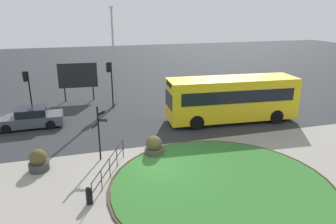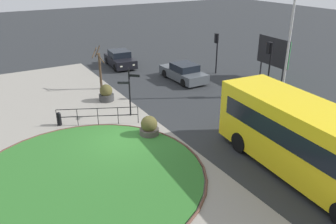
# 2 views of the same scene
# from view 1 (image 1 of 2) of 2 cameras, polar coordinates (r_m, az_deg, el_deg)

# --- Properties ---
(ground) EXTENTS (120.00, 120.00, 0.00)m
(ground) POSITION_cam_1_polar(r_m,az_deg,el_deg) (16.67, -1.90, -9.88)
(ground) COLOR #282B2D
(sidewalk_paving) EXTENTS (32.00, 8.68, 0.02)m
(sidewalk_paving) POSITION_cam_1_polar(r_m,az_deg,el_deg) (15.27, -0.29, -12.64)
(sidewalk_paving) COLOR gray
(sidewalk_paving) RESTS_ON ground
(grass_island) EXTENTS (10.14, 10.14, 0.10)m
(grass_island) POSITION_cam_1_polar(r_m,az_deg,el_deg) (15.17, 9.58, -12.96)
(grass_island) COLOR #2D6B28
(grass_island) RESTS_ON ground
(grass_kerb_ring) EXTENTS (10.45, 10.45, 0.11)m
(grass_kerb_ring) POSITION_cam_1_polar(r_m,az_deg,el_deg) (15.17, 9.58, -12.95)
(grass_kerb_ring) COLOR brown
(grass_kerb_ring) RESTS_ON ground
(signpost_directional) EXTENTS (0.85, 1.10, 3.04)m
(signpost_directional) POSITION_cam_1_polar(r_m,az_deg,el_deg) (17.11, -12.35, -3.16)
(signpost_directional) COLOR black
(signpost_directional) RESTS_ON ground
(bollard_foreground) EXTENTS (0.25, 0.25, 0.81)m
(bollard_foreground) POSITION_cam_1_polar(r_m,az_deg,el_deg) (13.99, -14.12, -14.41)
(bollard_foreground) COLOR black
(bollard_foreground) RESTS_ON ground
(railing_grass_edge) EXTENTS (1.96, 4.20, 1.05)m
(railing_grass_edge) POSITION_cam_1_polar(r_m,az_deg,el_deg) (15.59, -10.50, -9.49)
(railing_grass_edge) COLOR black
(railing_grass_edge) RESTS_ON ground
(bus_yellow) EXTENTS (9.46, 3.28, 3.19)m
(bus_yellow) POSITION_cam_1_polar(r_m,az_deg,el_deg) (23.26, 11.42, 2.44)
(bus_yellow) COLOR yellow
(bus_yellow) RESTS_ON ground
(car_near_lane) EXTENTS (4.50, 1.98, 1.38)m
(car_near_lane) POSITION_cam_1_polar(r_m,az_deg,el_deg) (23.89, -23.66, -1.03)
(car_near_lane) COLOR #474C51
(car_near_lane) RESTS_ON ground
(traffic_light_near) EXTENTS (0.49, 0.26, 3.81)m
(traffic_light_near) POSITION_cam_1_polar(r_m,az_deg,el_deg) (26.10, -10.47, 6.60)
(traffic_light_near) COLOR black
(traffic_light_near) RESTS_ON ground
(traffic_light_far) EXTENTS (0.49, 0.30, 3.32)m
(traffic_light_far) POSITION_cam_1_polar(r_m,az_deg,el_deg) (26.79, -24.13, 4.87)
(traffic_light_far) COLOR black
(traffic_light_far) RESTS_ON ground
(lamppost_tall) EXTENTS (0.32, 0.32, 8.13)m
(lamppost_tall) POSITION_cam_1_polar(r_m,az_deg,el_deg) (27.03, -9.81, 10.38)
(lamppost_tall) COLOR #B7B7BC
(lamppost_tall) RESTS_ON ground
(billboard_left) EXTENTS (3.36, 0.34, 3.39)m
(billboard_left) POSITION_cam_1_polar(r_m,az_deg,el_deg) (29.10, -15.97, 6.24)
(billboard_left) COLOR black
(billboard_left) RESTS_ON ground
(planter_near_signpost) EXTENTS (1.00, 1.00, 1.15)m
(planter_near_signpost) POSITION_cam_1_polar(r_m,az_deg,el_deg) (17.38, -22.36, -8.23)
(planter_near_signpost) COLOR #383838
(planter_near_signpost) RESTS_ON ground
(planter_kerbside) EXTENTS (1.05, 1.05, 1.14)m
(planter_kerbside) POSITION_cam_1_polar(r_m,az_deg,el_deg) (17.77, -2.55, -6.25)
(planter_kerbside) COLOR #47423D
(planter_kerbside) RESTS_ON ground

